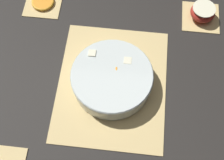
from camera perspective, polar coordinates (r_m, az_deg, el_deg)
The scene contains 7 objects.
ground_plane at distance 1.00m, azimuth 0.00°, elevation -0.82°, with size 6.00×6.00×0.00m, color black.
bamboo_mat_center at distance 0.99m, azimuth 0.00°, elevation -0.75°, with size 0.42×0.34×0.01m.
coaster_mat_near_left at distance 1.20m, azimuth -12.45°, elevation 13.57°, with size 0.13×0.13×0.01m.
coaster_mat_far_left at distance 1.17m, azimuth 15.91°, elevation 11.02°, with size 0.13×0.13×0.01m.
fruit_salad_bowl at distance 0.96m, azimuth -0.00°, elevation 0.30°, with size 0.25×0.25×0.07m.
apple_half at distance 1.15m, azimuth 16.25°, elevation 11.83°, with size 0.09×0.09×0.05m.
orange_slice_whole at distance 1.19m, azimuth -12.53°, elevation 13.81°, with size 0.08×0.08×0.01m.
Camera 1 is at (0.42, 0.05, 0.90)m, focal length 50.00 mm.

